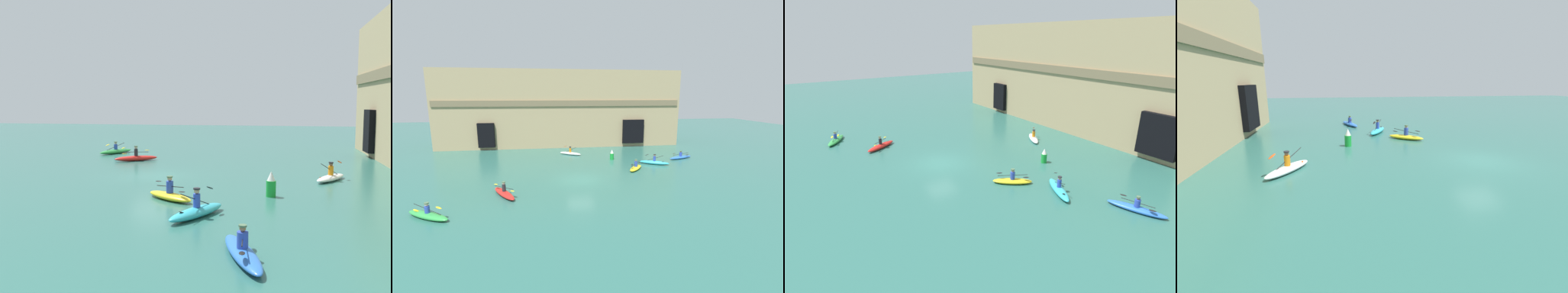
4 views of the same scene
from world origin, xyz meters
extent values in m
plane|color=#2D665B|center=(0.00, 0.00, 0.00)|extent=(120.00, 120.00, 0.00)
cube|color=tan|center=(-1.14, 19.62, 5.87)|extent=(37.20, 7.90, 11.75)
cube|color=#79674A|center=(-1.14, 15.63, 6.80)|extent=(36.45, 0.24, 0.87)
cube|color=black|center=(-12.12, 15.53, 2.23)|extent=(2.33, 0.70, 3.57)
cube|color=black|center=(9.99, 15.53, 2.41)|extent=(3.32, 0.70, 3.67)
ellipsoid|color=white|center=(-0.21, 10.96, 0.18)|extent=(3.07, 2.31, 0.36)
cylinder|color=orange|center=(-0.21, 10.96, 0.62)|extent=(0.31, 0.31, 0.54)
sphere|color=brown|center=(-0.21, 10.96, 1.00)|extent=(0.22, 0.22, 0.22)
cylinder|color=#232328|center=(-0.21, 10.96, 1.10)|extent=(0.28, 0.28, 0.06)
cylinder|color=black|center=(-0.21, 10.96, 0.65)|extent=(1.48, 1.33, 0.96)
ellipsoid|color=#D84C19|center=(-0.86, 11.54, 1.06)|extent=(0.43, 0.41, 0.23)
ellipsoid|color=#D84C19|center=(0.43, 10.39, 0.24)|extent=(0.43, 0.41, 0.23)
ellipsoid|color=green|center=(-10.88, -6.49, 0.20)|extent=(3.47, 2.45, 0.40)
cylinder|color=#2D47B7|center=(-10.88, -6.49, 0.62)|extent=(0.32, 0.32, 0.45)
sphere|color=beige|center=(-10.88, -6.49, 0.97)|extent=(0.24, 0.24, 0.24)
cylinder|color=#4C6B4C|center=(-10.88, -6.49, 1.07)|extent=(0.30, 0.30, 0.06)
cylinder|color=black|center=(-10.88, -6.49, 0.65)|extent=(2.03, 0.93, 0.53)
ellipsoid|color=yellow|center=(-9.99, -6.89, 0.87)|extent=(0.48, 0.34, 0.15)
ellipsoid|color=yellow|center=(-11.78, -6.09, 0.43)|extent=(0.48, 0.34, 0.15)
ellipsoid|color=red|center=(-6.55, -3.15, 0.21)|extent=(2.48, 3.31, 0.41)
cylinder|color=#232328|center=(-6.55, -3.15, 0.69)|extent=(0.29, 0.29, 0.54)
sphere|color=beige|center=(-6.55, -3.15, 1.07)|extent=(0.23, 0.23, 0.23)
cylinder|color=#4C6B4C|center=(-6.55, -3.15, 1.17)|extent=(0.29, 0.29, 0.06)
cylinder|color=black|center=(-6.55, -3.15, 0.71)|extent=(1.71, 1.57, 0.19)
ellipsoid|color=yellow|center=(-5.80, -3.84, 0.64)|extent=(0.45, 0.43, 0.08)
ellipsoid|color=yellow|center=(-7.31, -2.46, 0.78)|extent=(0.45, 0.43, 0.08)
ellipsoid|color=blue|center=(13.63, 6.78, 0.17)|extent=(3.55, 1.81, 0.34)
cylinder|color=#2D47B7|center=(13.63, 6.78, 0.58)|extent=(0.34, 0.34, 0.49)
sphere|color=#9E704C|center=(13.63, 6.78, 0.93)|extent=(0.20, 0.20, 0.20)
cylinder|color=#4C6B4C|center=(13.63, 6.78, 1.01)|extent=(0.25, 0.25, 0.06)
cylinder|color=black|center=(13.63, 6.78, 0.61)|extent=(2.11, 0.16, 0.28)
ellipsoid|color=black|center=(14.56, 6.83, 0.50)|extent=(0.45, 0.20, 0.10)
ellipsoid|color=black|center=(12.69, 6.72, 0.72)|extent=(0.45, 0.20, 0.10)
ellipsoid|color=#33B2C6|center=(9.24, 4.60, 0.21)|extent=(3.36, 2.20, 0.42)
cylinder|color=#2D47B7|center=(9.24, 4.60, 0.69)|extent=(0.29, 0.29, 0.55)
sphere|color=tan|center=(9.24, 4.60, 1.08)|extent=(0.23, 0.23, 0.23)
cylinder|color=#232328|center=(9.24, 4.60, 1.18)|extent=(0.29, 0.29, 0.06)
cylinder|color=black|center=(9.24, 4.60, 0.72)|extent=(1.79, 0.99, 0.83)
ellipsoid|color=black|center=(8.46, 5.02, 1.07)|extent=(0.46, 0.36, 0.21)
ellipsoid|color=black|center=(10.02, 4.17, 0.36)|extent=(0.46, 0.36, 0.21)
ellipsoid|color=yellow|center=(6.38, 2.77, 0.17)|extent=(2.37, 2.82, 0.34)
cylinder|color=#2D47B7|center=(6.38, 2.77, 0.63)|extent=(0.34, 0.34, 0.56)
sphere|color=tan|center=(6.38, 2.77, 1.02)|extent=(0.23, 0.23, 0.23)
cylinder|color=#4C6B4C|center=(6.38, 2.77, 1.12)|extent=(0.29, 0.29, 0.06)
cylinder|color=black|center=(6.38, 2.77, 0.65)|extent=(1.49, 1.67, 0.28)
ellipsoid|color=black|center=(5.73, 2.04, 0.76)|extent=(0.43, 0.45, 0.10)
ellipsoid|color=black|center=(7.03, 3.50, 0.55)|extent=(0.43, 0.45, 0.10)
cylinder|color=green|center=(4.80, 7.53, 0.40)|extent=(0.48, 0.48, 0.80)
cone|color=white|center=(4.80, 7.53, 1.04)|extent=(0.41, 0.41, 0.48)
camera|label=1|loc=(26.27, 7.67, 4.68)|focal=40.00mm
camera|label=2|loc=(-2.57, -23.83, 8.04)|focal=24.00mm
camera|label=3|loc=(22.02, -10.41, 10.30)|focal=28.00mm
camera|label=4|loc=(-13.53, 8.60, 4.63)|focal=24.00mm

